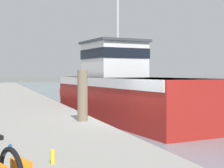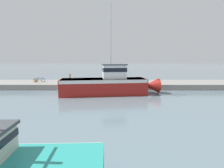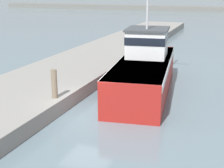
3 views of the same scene
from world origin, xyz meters
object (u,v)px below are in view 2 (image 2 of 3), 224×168
(bicycle_touring, at_px, (38,80))
(mooring_post, at_px, (70,79))
(fishing_boat_main, at_px, (109,83))
(water_bottle_by_bike, at_px, (47,82))
(water_bottle_on_curb, at_px, (44,82))

(bicycle_touring, xyz_separation_m, mooring_post, (2.43, 5.62, 0.43))
(fishing_boat_main, bearing_deg, water_bottle_by_bike, -127.24)
(mooring_post, distance_m, water_bottle_by_bike, 4.95)
(fishing_boat_main, height_order, water_bottle_on_curb, fishing_boat_main)
(mooring_post, bearing_deg, water_bottle_on_curb, -109.87)
(fishing_boat_main, height_order, bicycle_touring, fishing_boat_main)
(water_bottle_by_bike, height_order, water_bottle_on_curb, water_bottle_on_curb)
(bicycle_touring, bearing_deg, fishing_boat_main, 43.12)
(fishing_boat_main, xyz_separation_m, bicycle_touring, (-5.72, -11.26, -0.31))
(bicycle_touring, xyz_separation_m, water_bottle_by_bike, (0.02, 1.35, -0.23))
(bicycle_touring, distance_m, mooring_post, 6.14)
(water_bottle_on_curb, bearing_deg, bicycle_touring, -125.19)
(bicycle_touring, relative_size, water_bottle_on_curb, 7.33)
(mooring_post, height_order, water_bottle_by_bike, mooring_post)
(fishing_boat_main, height_order, water_bottle_by_bike, fishing_boat_main)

